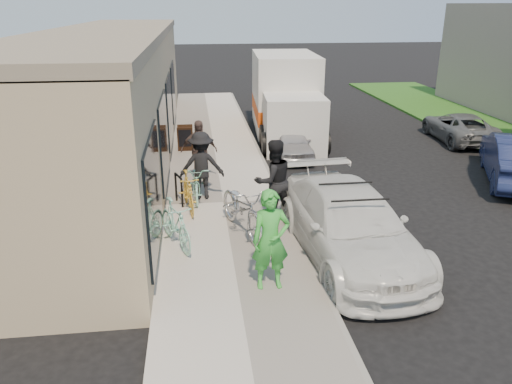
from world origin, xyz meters
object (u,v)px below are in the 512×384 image
sedan_white (349,224)px  cruiser_bike_a (176,224)px  sandwich_board (185,138)px  sedan_silver (291,143)px  woman_rider (271,240)px  cruiser_bike_c (188,192)px  bystander_b (199,151)px  man_standing (273,181)px  cruiser_bike_b (197,181)px  tandem_bike (242,208)px  bystander_a (202,166)px  moving_truck (286,100)px  far_car_gray (459,127)px  bike_rack (179,187)px

sedan_white → cruiser_bike_a: bearing=165.4°
sandwich_board → sedan_silver: (3.60, -0.74, -0.08)m
woman_rider → cruiser_bike_c: size_ratio=1.16×
cruiser_bike_a → bystander_b: bearing=60.0°
woman_rider → sedan_silver: bearing=75.2°
sandwich_board → cruiser_bike_c: (0.12, -5.43, 0.03)m
man_standing → bystander_b: man_standing is taller
woman_rider → cruiser_bike_b: woman_rider is taller
sandwich_board → man_standing: 6.65m
cruiser_bike_a → bystander_b: 4.22m
sedan_white → sandwich_board: bearing=108.7°
sedan_white → cruiser_bike_a: 3.61m
tandem_bike → woman_rider: 2.38m
sedan_silver → man_standing: 5.77m
sedan_silver → cruiser_bike_b: bearing=-129.7°
sedan_white → cruiser_bike_c: size_ratio=3.21×
tandem_bike → bystander_a: bystander_a is taller
cruiser_bike_c → cruiser_bike_b: bearing=65.3°
moving_truck → cruiser_bike_b: size_ratio=3.70×
far_car_gray → bystander_a: 11.26m
woman_rider → tandem_bike: bearing=95.1°
sandwich_board → cruiser_bike_a: size_ratio=0.53×
far_car_gray → tandem_bike: (-9.11, -7.52, 0.19)m
sedan_silver → bike_rack: bearing=-131.0°
tandem_bike → man_standing: bearing=20.7°
woman_rider → cruiser_bike_a: size_ratio=1.12×
sandwich_board → cruiser_bike_c: size_ratio=0.55×
tandem_bike → bike_rack: bearing=110.4°
sedan_white → tandem_bike: bearing=147.6°
moving_truck → bystander_a: size_ratio=3.64×
cruiser_bike_c → bystander_a: bearing=56.6°
sandwich_board → far_car_gray: size_ratio=0.22×
sandwich_board → sedan_silver: 3.67m
tandem_bike → far_car_gray: bearing=22.7°
far_car_gray → cruiser_bike_a: bearing=41.3°
cruiser_bike_a → bystander_a: 2.82m
man_standing → sedan_white: bearing=108.6°
cruiser_bike_a → woman_rider: bearing=-69.4°
woman_rider → bystander_b: woman_rider is taller
sedan_silver → bystander_a: bearing=-128.4°
sedan_silver → cruiser_bike_a: bearing=-119.2°
sedan_silver → woman_rider: size_ratio=1.64×
sedan_silver → cruiser_bike_a: (-3.74, -6.62, 0.13)m
sedan_silver → far_car_gray: 6.96m
bike_rack → bystander_b: bystander_b is taller
man_standing → cruiser_bike_b: size_ratio=1.11×
bystander_b → sedan_white: bearing=-57.2°
sedan_silver → tandem_bike: bearing=-110.2°
sandwich_board → tandem_bike: 7.01m
bystander_b → cruiser_bike_b: bearing=-92.5°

